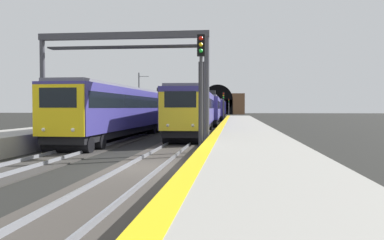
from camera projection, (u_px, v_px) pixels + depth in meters
The scene contains 13 objects.
ground_plane at pixel (145, 169), 15.53m from camera, with size 320.00×320.00×0.00m, color black.
platform_right at pixel (253, 158), 15.06m from camera, with size 112.00×3.96×1.00m, color #9E9B93.
platform_right_edge_strip at pixel (208, 144), 15.23m from camera, with size 112.00×0.50×0.01m, color yellow.
track_main_line at pixel (145, 168), 15.53m from camera, with size 160.00×2.97×0.21m.
track_adjacent_line at pixel (23, 166), 16.07m from camera, with size 160.00×3.03×0.21m.
train_main_approaching at pixel (214, 108), 66.62m from camera, with size 85.48×3.26×4.87m.
train_adjacent_platform at pixel (165, 109), 48.50m from camera, with size 58.27×3.29×4.88m.
railway_signal_near at pixel (201, 84), 19.22m from camera, with size 0.39×0.38×5.99m.
railway_signal_mid at pixel (223, 105), 58.46m from camera, with size 0.39×0.38×4.73m.
railway_signal_far at pixel (229, 105), 114.59m from camera, with size 0.39×0.38×5.04m.
overhead_signal_gantry at pixel (123, 60), 21.35m from camera, with size 0.70×9.44×6.51m.
tunnel_portal at pixel (218, 104), 142.59m from camera, with size 2.41×19.49×10.91m.
catenary_mast_near at pixel (139, 97), 62.89m from camera, with size 0.22×1.71×8.01m.
Camera 1 is at (-15.17, -3.52, 2.44)m, focal length 36.81 mm.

